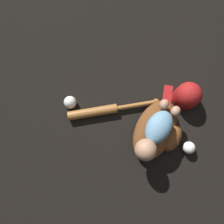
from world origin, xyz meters
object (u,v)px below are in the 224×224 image
at_px(baseball_spare, 189,148).
at_px(baseball_cap, 187,96).
at_px(baseball_glove, 158,131).
at_px(baseball, 70,102).
at_px(baseball_bat, 102,111).
at_px(baby_figure, 155,134).

xyz_separation_m(baseball_spare, baseball_cap, (-0.26, -0.08, 0.03)).
distance_m(baseball_spare, baseball_cap, 0.28).
relative_size(baseball_glove, baseball, 5.30).
bearing_deg(baseball_glove, baseball_cap, 157.00).
bearing_deg(baseball_spare, baseball_bat, -95.46).
bearing_deg(baseball_cap, baby_figure, -24.91).
relative_size(baseball_bat, baseball_spare, 7.04).
xyz_separation_m(baseball_bat, baseball, (0.01, -0.18, 0.01)).
bearing_deg(baseball_bat, baseball_cap, 117.56).
height_order(baseball_spare, baseball_cap, baseball_cap).
height_order(baseball, baseball_spare, baseball).
bearing_deg(baseball, baseball_spare, 87.02).
bearing_deg(baseball, baseball_cap, 111.00).
xyz_separation_m(baby_figure, baseball_bat, (-0.05, -0.29, -0.12)).
bearing_deg(baseball_spare, baseball_glove, -99.71).
bearing_deg(baseball_cap, baseball_bat, -62.44).
bearing_deg(baseball_bat, baseball_spare, 84.54).
height_order(baby_figure, baseball_cap, baby_figure).
height_order(baseball_bat, baseball, baseball).
xyz_separation_m(baseball_glove, baby_figure, (0.03, -0.03, 0.10)).
xyz_separation_m(baseball_glove, baseball_cap, (-0.23, 0.10, 0.01)).
distance_m(baby_figure, baseball_spare, 0.24).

